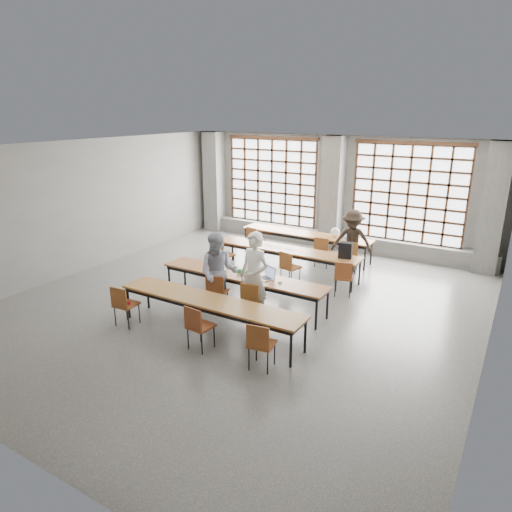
% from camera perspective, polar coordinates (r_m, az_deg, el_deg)
% --- Properties ---
extents(floor, '(11.00, 11.00, 0.00)m').
position_cam_1_polar(floor, '(10.48, -1.71, -6.02)').
color(floor, '#4B4B49').
rests_on(floor, ground).
extents(ceiling, '(11.00, 11.00, 0.00)m').
position_cam_1_polar(ceiling, '(9.61, -1.90, 13.43)').
color(ceiling, silver).
rests_on(ceiling, floor).
extents(wall_back, '(10.00, 0.00, 10.00)m').
position_cam_1_polar(wall_back, '(14.73, 9.91, 7.88)').
color(wall_back, '#5E5D5B').
rests_on(wall_back, floor).
extents(wall_left, '(0.00, 11.00, 11.00)m').
position_cam_1_polar(wall_left, '(13.22, -20.49, 5.88)').
color(wall_left, '#5E5D5B').
rests_on(wall_left, floor).
extents(wall_right, '(0.00, 11.00, 11.00)m').
position_cam_1_polar(wall_right, '(8.44, 28.16, -1.51)').
color(wall_right, '#5E5D5B').
rests_on(wall_right, floor).
extents(column_left, '(0.60, 0.55, 3.50)m').
position_cam_1_polar(column_left, '(16.62, -5.23, 9.19)').
color(column_left, '#52524F').
rests_on(column_left, floor).
extents(column_mid, '(0.60, 0.55, 3.50)m').
position_cam_1_polar(column_mid, '(14.47, 9.50, 7.73)').
color(column_mid, '#52524F').
rests_on(column_mid, floor).
extents(column_right, '(0.60, 0.55, 3.50)m').
position_cam_1_polar(column_right, '(13.53, 27.54, 5.24)').
color(column_right, '#52524F').
rests_on(column_right, floor).
extents(window_left, '(3.32, 0.12, 3.00)m').
position_cam_1_polar(window_left, '(15.57, 2.01, 9.23)').
color(window_left, white).
rests_on(window_left, wall_back).
extents(window_right, '(3.32, 0.12, 3.00)m').
position_cam_1_polar(window_right, '(13.99, 18.49, 7.33)').
color(window_right, white).
rests_on(window_right, wall_back).
extents(sill_ledge, '(9.80, 0.35, 0.50)m').
position_cam_1_polar(sill_ledge, '(14.88, 9.32, 2.08)').
color(sill_ledge, '#52524F').
rests_on(sill_ledge, floor).
extents(desk_row_a, '(4.00, 0.70, 0.73)m').
position_cam_1_polar(desk_row_a, '(13.64, 6.23, 2.57)').
color(desk_row_a, brown).
rests_on(desk_row_a, floor).
extents(desk_row_b, '(4.00, 0.70, 0.73)m').
position_cam_1_polar(desk_row_b, '(12.08, 3.84, 0.62)').
color(desk_row_b, brown).
rests_on(desk_row_b, floor).
extents(desk_row_c, '(4.00, 0.70, 0.73)m').
position_cam_1_polar(desk_row_c, '(10.19, -1.66, -2.69)').
color(desk_row_c, brown).
rests_on(desk_row_c, floor).
extents(desk_row_d, '(4.00, 0.70, 0.73)m').
position_cam_1_polar(desk_row_d, '(8.94, -5.84, -5.84)').
color(desk_row_d, brown).
rests_on(desk_row_d, floor).
extents(chair_back_left, '(0.49, 0.49, 0.88)m').
position_cam_1_polar(chair_back_left, '(13.78, -0.24, 2.28)').
color(chair_back_left, brown).
rests_on(chair_back_left, floor).
extents(chair_back_mid, '(0.45, 0.45, 0.88)m').
position_cam_1_polar(chair_back_mid, '(12.82, 8.29, 0.88)').
color(chair_back_mid, brown).
rests_on(chair_back_mid, floor).
extents(chair_back_right, '(0.50, 0.50, 0.88)m').
position_cam_1_polar(chair_back_right, '(12.55, 11.70, 0.32)').
color(chair_back_right, brown).
rests_on(chair_back_right, floor).
extents(chair_mid_left, '(0.52, 0.53, 0.88)m').
position_cam_1_polar(chair_mid_left, '(12.41, -4.18, 0.46)').
color(chair_mid_left, brown).
rests_on(chair_mid_left, floor).
extents(chair_mid_centre, '(0.50, 0.50, 0.88)m').
position_cam_1_polar(chair_mid_centre, '(11.43, 4.10, -1.09)').
color(chair_mid_centre, brown).
rests_on(chair_mid_centre, floor).
extents(chair_mid_right, '(0.52, 0.53, 0.88)m').
position_cam_1_polar(chair_mid_right, '(10.90, 10.87, -2.34)').
color(chair_mid_right, maroon).
rests_on(chair_mid_right, floor).
extents(chair_front_left, '(0.52, 0.53, 0.88)m').
position_cam_1_polar(chair_front_left, '(9.90, -4.96, -4.18)').
color(chair_front_left, brown).
rests_on(chair_front_left, floor).
extents(chair_front_right, '(0.49, 0.49, 0.88)m').
position_cam_1_polar(chair_front_right, '(9.44, -0.55, -5.24)').
color(chair_front_right, brown).
rests_on(chair_front_right, floor).
extents(chair_near_left, '(0.45, 0.46, 0.88)m').
position_cam_1_polar(chair_near_left, '(9.63, -16.25, -5.54)').
color(chair_near_left, brown).
rests_on(chair_near_left, floor).
extents(chair_near_mid, '(0.45, 0.46, 0.88)m').
position_cam_1_polar(chair_near_mid, '(8.43, -7.31, -8.37)').
color(chair_near_mid, maroon).
rests_on(chair_near_mid, floor).
extents(chair_near_right, '(0.48, 0.48, 0.88)m').
position_cam_1_polar(chair_near_right, '(7.77, 0.53, -10.65)').
color(chair_near_right, brown).
rests_on(chair_near_right, floor).
extents(student_male, '(0.76, 0.56, 1.90)m').
position_cam_1_polar(student_male, '(9.40, -0.22, -2.64)').
color(student_male, white).
rests_on(student_male, floor).
extents(student_female, '(1.06, 0.98, 1.76)m').
position_cam_1_polar(student_female, '(9.89, -4.70, -2.06)').
color(student_female, '#1A254E').
rests_on(student_female, floor).
extents(student_back, '(1.20, 0.83, 1.71)m').
position_cam_1_polar(student_back, '(12.58, 11.91, 1.86)').
color(student_back, black).
rests_on(student_back, floor).
extents(laptop_front, '(0.46, 0.44, 0.26)m').
position_cam_1_polar(laptop_front, '(9.95, 1.47, -2.43)').
color(laptop_front, '#BBBBC0').
rests_on(laptop_front, desk_row_c).
extents(laptop_back, '(0.46, 0.43, 0.26)m').
position_cam_1_polar(laptop_back, '(13.23, 11.64, 2.39)').
color(laptop_back, '#B8B7BC').
rests_on(laptop_back, desk_row_a).
extents(mouse, '(0.10, 0.08, 0.04)m').
position_cam_1_polar(mouse, '(9.70, 3.02, -3.27)').
color(mouse, silver).
rests_on(mouse, desk_row_c).
extents(green_box, '(0.26, 0.13, 0.09)m').
position_cam_1_polar(green_box, '(10.24, -1.66, -1.93)').
color(green_box, '#2E8F40').
rests_on(green_box, desk_row_c).
extents(phone, '(0.14, 0.10, 0.01)m').
position_cam_1_polar(phone, '(10.00, -1.10, -2.66)').
color(phone, black).
rests_on(phone, desk_row_c).
extents(paper_sheet_a, '(0.34, 0.29, 0.00)m').
position_cam_1_polar(paper_sheet_a, '(12.38, 1.48, 1.39)').
color(paper_sheet_a, white).
rests_on(paper_sheet_a, desk_row_b).
extents(paper_sheet_b, '(0.33, 0.27, 0.00)m').
position_cam_1_polar(paper_sheet_b, '(12.16, 2.48, 1.07)').
color(paper_sheet_b, white).
rests_on(paper_sheet_b, desk_row_b).
extents(paper_sheet_c, '(0.32, 0.25, 0.00)m').
position_cam_1_polar(paper_sheet_c, '(12.02, 4.27, 0.85)').
color(paper_sheet_c, white).
rests_on(paper_sheet_c, desk_row_b).
extents(backpack, '(0.35, 0.26, 0.40)m').
position_cam_1_polar(backpack, '(11.45, 11.12, 0.72)').
color(backpack, black).
rests_on(backpack, desk_row_b).
extents(plastic_bag, '(0.30, 0.26, 0.29)m').
position_cam_1_polar(plastic_bag, '(13.30, 9.87, 2.94)').
color(plastic_bag, white).
rests_on(plastic_bag, desk_row_a).
extents(red_pouch, '(0.21, 0.12, 0.06)m').
position_cam_1_polar(red_pouch, '(9.69, -15.92, -5.58)').
color(red_pouch, '#AF1519').
rests_on(red_pouch, chair_near_left).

